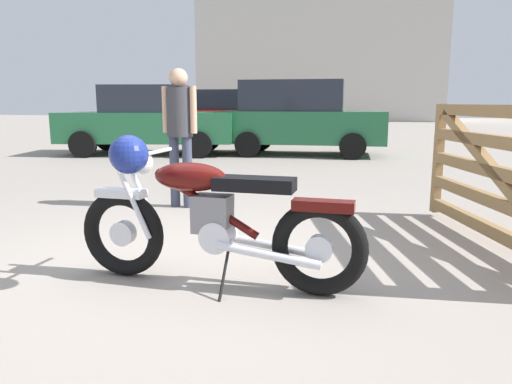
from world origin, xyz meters
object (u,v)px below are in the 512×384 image
(vintage_motorcycle, at_px, (207,217))
(dark_sedan_left, at_px, (149,120))
(red_hatchback_near, at_px, (300,117))
(pale_sedan_back, at_px, (231,116))
(bystander, at_px, (180,123))

(vintage_motorcycle, bearing_deg, dark_sedan_left, -60.06)
(red_hatchback_near, bearing_deg, pale_sedan_back, 125.26)
(bystander, relative_size, dark_sedan_left, 0.37)
(bystander, relative_size, pale_sedan_back, 0.39)
(vintage_motorcycle, relative_size, dark_sedan_left, 0.47)
(bystander, distance_m, red_hatchback_near, 6.32)
(vintage_motorcycle, bearing_deg, red_hatchback_near, -84.08)
(vintage_motorcycle, height_order, pale_sedan_back, pale_sedan_back)
(vintage_motorcycle, xyz_separation_m, red_hatchback_near, (-0.54, 8.68, 0.43))
(bystander, distance_m, dark_sedan_left, 6.40)
(dark_sedan_left, xyz_separation_m, pale_sedan_back, (0.88, 4.33, 0.00))
(red_hatchback_near, bearing_deg, dark_sedan_left, -171.42)
(pale_sedan_back, relative_size, red_hatchback_near, 1.07)
(dark_sedan_left, bearing_deg, pale_sedan_back, -112.31)
(bystander, xyz_separation_m, pale_sedan_back, (-2.17, 9.96, -0.18))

